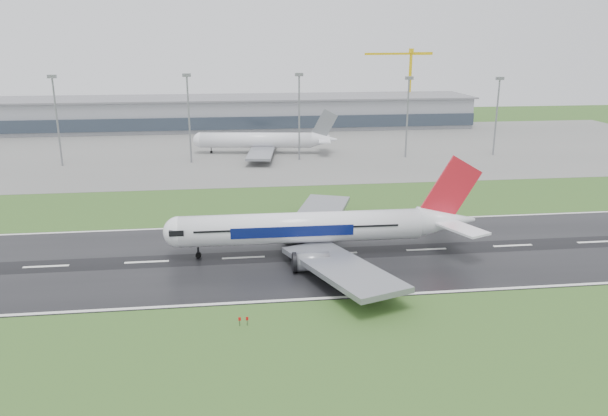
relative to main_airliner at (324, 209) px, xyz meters
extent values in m
plane|color=#2E541F|center=(-17.20, -0.85, -10.00)|extent=(520.00, 520.00, 0.00)
cube|color=black|center=(-17.20, -0.85, -9.95)|extent=(400.00, 45.00, 0.10)
cube|color=slate|center=(-17.20, 124.15, -9.96)|extent=(400.00, 130.00, 0.08)
cube|color=gray|center=(-17.20, 184.15, -2.50)|extent=(240.00, 36.00, 15.00)
cylinder|color=gray|center=(-80.17, 99.15, 5.57)|extent=(0.64, 0.64, 31.15)
cylinder|color=gray|center=(-34.08, 99.15, 5.62)|extent=(0.64, 0.64, 31.25)
cylinder|color=gray|center=(6.32, 99.15, 5.57)|extent=(0.64, 0.64, 31.14)
cylinder|color=gray|center=(47.83, 99.15, 4.79)|extent=(0.64, 0.64, 29.57)
cylinder|color=gray|center=(83.51, 99.15, 4.57)|extent=(0.64, 0.64, 29.14)
camera|label=1|loc=(-18.62, -116.43, 34.84)|focal=34.36mm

